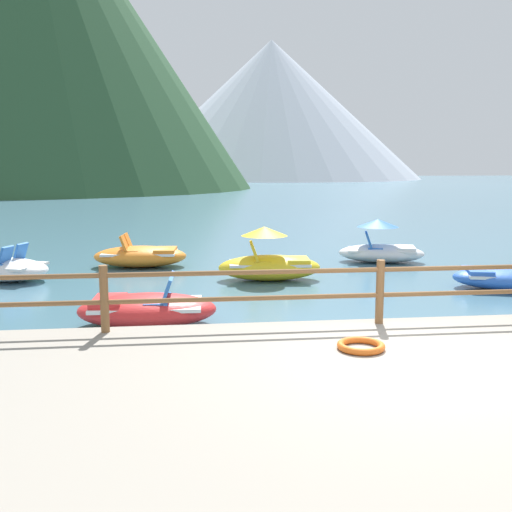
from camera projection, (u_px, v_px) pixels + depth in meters
ground_plane at (223, 200)px, 46.45m from camera, size 200.00×200.00×0.00m
dock_railing at (380, 285)px, 8.57m from camera, size 23.92×0.12×0.95m
life_ring at (361, 346)px, 7.43m from camera, size 0.61×0.61×0.09m
pedal_boat_0 at (269, 262)px, 13.91m from camera, size 2.51×1.34×1.28m
pedal_boat_1 at (1, 268)px, 13.86m from camera, size 2.71×2.11×0.88m
pedal_boat_2 at (381, 248)px, 16.50m from camera, size 2.62×1.82×1.22m
pedal_boat_3 at (147, 309)px, 9.96m from camera, size 2.40×1.39×0.88m
pedal_boat_4 at (507, 277)px, 12.95m from camera, size 2.59×1.80×0.83m
pedal_boat_7 at (141, 256)px, 15.75m from camera, size 2.58×1.52×0.89m
cliff_headland at (43, 28)px, 67.90m from camera, size 51.40×51.40×39.36m
distant_peak at (271, 110)px, 118.47m from camera, size 59.86×59.86×27.46m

